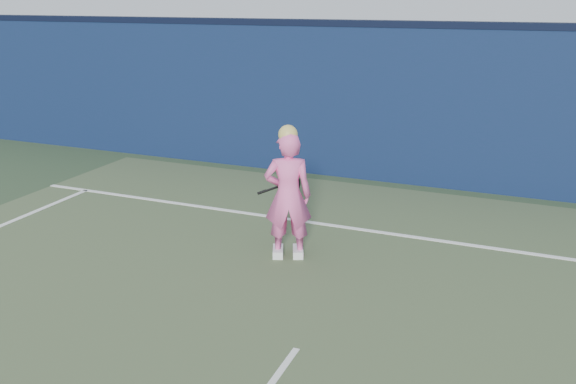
% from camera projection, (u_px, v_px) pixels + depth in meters
% --- Properties ---
extents(backstop_wall, '(24.00, 0.40, 2.50)m').
position_uv_depth(backstop_wall, '(422.00, 108.00, 9.81)').
color(backstop_wall, '#0E1E3E').
rests_on(backstop_wall, ground).
extents(wall_cap, '(24.00, 0.42, 0.10)m').
position_uv_depth(wall_cap, '(428.00, 24.00, 9.42)').
color(wall_cap, black).
rests_on(wall_cap, backstop_wall).
extents(player, '(0.65, 0.54, 1.59)m').
position_uv_depth(player, '(288.00, 195.00, 7.06)').
color(player, pink).
rests_on(player, ground).
extents(racket, '(0.48, 0.34, 0.30)m').
position_uv_depth(racket, '(287.00, 185.00, 7.50)').
color(racket, black).
rests_on(racket, ground).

